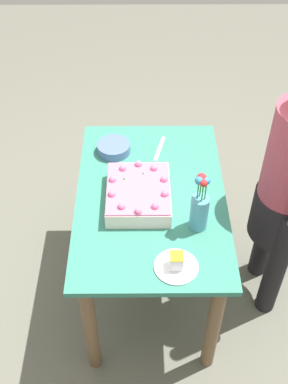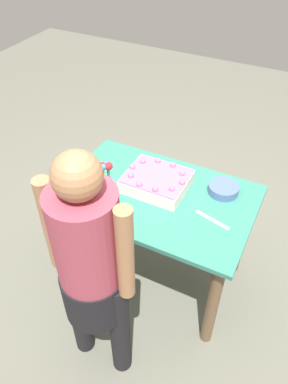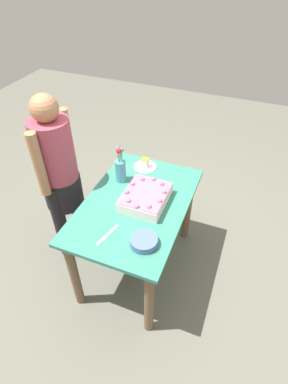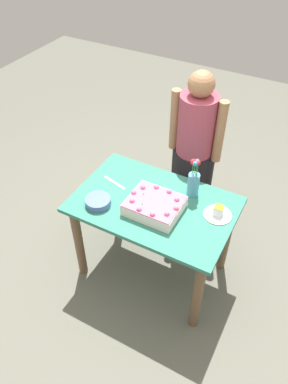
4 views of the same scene
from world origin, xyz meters
name	(u,v)px [view 1 (image 1 of 4)]	position (x,y,z in m)	size (l,w,h in m)	color
ground_plane	(150,284)	(0.00, 0.00, 0.00)	(8.00, 8.00, 0.00)	#606053
dining_table	(151,216)	(0.00, 0.00, 0.61)	(1.14, 0.75, 0.77)	#317865
sheet_cake	(138,194)	(-0.03, 0.06, 0.82)	(0.37, 0.31, 0.11)	#FEDED4
serving_plate_with_slice	(176,264)	(-0.44, -0.10, 0.79)	(0.19, 0.19, 0.08)	white
cake_knife	(159,149)	(0.36, -0.05, 0.77)	(0.21, 0.02, 0.00)	silver
flower_vase	(200,208)	(-0.20, -0.22, 0.89)	(0.08, 0.08, 0.32)	teal
fruit_bowl	(114,148)	(0.34, 0.20, 0.79)	(0.18, 0.18, 0.05)	#4D659C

